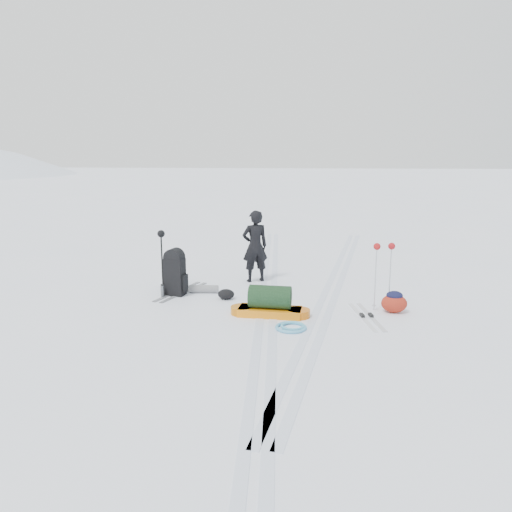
# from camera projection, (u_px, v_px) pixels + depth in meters

# --- Properties ---
(ground) EXTENTS (200.00, 200.00, 0.00)m
(ground) POSITION_uv_depth(u_px,v_px,m) (267.00, 305.00, 9.83)
(ground) COLOR white
(ground) RESTS_ON ground
(ski_tracks) EXTENTS (3.38, 17.97, 0.01)m
(ski_tracks) POSITION_uv_depth(u_px,v_px,m) (300.00, 294.00, 10.61)
(ski_tracks) COLOR silver
(ski_tracks) RESTS_ON ground
(skier) EXTENTS (0.72, 0.61, 1.67)m
(skier) POSITION_uv_depth(u_px,v_px,m) (255.00, 246.00, 11.54)
(skier) COLOR black
(skier) RESTS_ON ground
(pulk_sled) EXTENTS (1.50, 0.55, 0.57)m
(pulk_sled) POSITION_uv_depth(u_px,v_px,m) (270.00, 304.00, 9.18)
(pulk_sled) COLOR orange
(pulk_sled) RESTS_ON ground
(expedition_rucksack) EXTENTS (1.10, 0.52, 1.00)m
(expedition_rucksack) POSITION_uv_depth(u_px,v_px,m) (179.00, 273.00, 10.49)
(expedition_rucksack) COLOR black
(expedition_rucksack) RESTS_ON ground
(ski_poles_black) EXTENTS (0.16, 0.17, 1.32)m
(ski_poles_black) POSITION_uv_depth(u_px,v_px,m) (161.00, 241.00, 10.79)
(ski_poles_black) COLOR black
(ski_poles_black) RESTS_ON ground
(ski_poles_silver) EXTENTS (0.41, 0.20, 1.31)m
(ski_poles_silver) POSITION_uv_depth(u_px,v_px,m) (384.00, 254.00, 9.32)
(ski_poles_silver) COLOR silver
(ski_poles_silver) RESTS_ON ground
(touring_skis_grey) EXTENTS (0.79, 1.73, 0.06)m
(touring_skis_grey) POSITION_uv_depth(u_px,v_px,m) (181.00, 291.00, 10.78)
(touring_skis_grey) COLOR gray
(touring_skis_grey) RESTS_ON ground
(touring_skis_white) EXTENTS (0.55, 1.65, 0.06)m
(touring_skis_white) POSITION_uv_depth(u_px,v_px,m) (366.00, 316.00, 9.12)
(touring_skis_white) COLOR silver
(touring_skis_white) RESTS_ON ground
(rope_coil) EXTENTS (0.63, 0.63, 0.07)m
(rope_coil) POSITION_uv_depth(u_px,v_px,m) (292.00, 327.00, 8.51)
(rope_coil) COLOR #55A9CF
(rope_coil) RESTS_ON ground
(small_daypack) EXTENTS (0.57, 0.50, 0.41)m
(small_daypack) POSITION_uv_depth(u_px,v_px,m) (394.00, 302.00, 9.36)
(small_daypack) COLOR maroon
(small_daypack) RESTS_ON ground
(thermos_pair) EXTENTS (0.26, 0.20, 0.28)m
(thermos_pair) POSITION_uv_depth(u_px,v_px,m) (167.00, 290.00, 10.42)
(thermos_pair) COLOR #5A5E62
(thermos_pair) RESTS_ON ground
(stuff_sack) EXTENTS (0.35, 0.27, 0.21)m
(stuff_sack) POSITION_uv_depth(u_px,v_px,m) (226.00, 294.00, 10.23)
(stuff_sack) COLOR black
(stuff_sack) RESTS_ON ground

